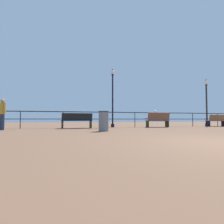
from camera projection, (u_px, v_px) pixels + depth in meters
pier_railing at (118, 116)px, 11.85m from camera, size 21.30×0.05×1.01m
bench_near_left at (77, 120)px, 10.43m from camera, size 1.79×0.80×0.88m
bench_near_right at (158, 119)px, 11.90m from camera, size 1.57×0.65×0.98m
bench_far_right at (217, 120)px, 13.26m from camera, size 1.47×0.77×0.87m
lamppost_center at (113, 93)px, 11.98m from camera, size 0.29×0.29×3.93m
lamppost_right at (207, 99)px, 14.12m from camera, size 0.33×0.33×3.71m
person_by_bench at (2, 112)px, 8.81m from camera, size 0.37×0.39×1.54m
seagull_on_rail at (155, 111)px, 12.64m from camera, size 0.24×0.33×0.17m
trash_bin at (104, 121)px, 7.92m from camera, size 0.46×0.46×0.89m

